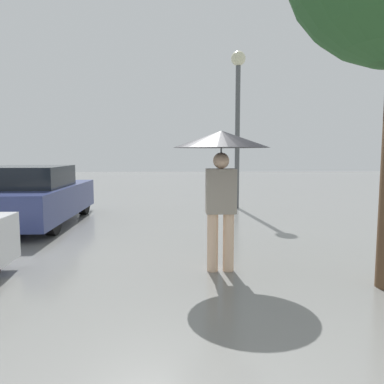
% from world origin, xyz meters
% --- Properties ---
extents(pedestrian, '(1.23, 1.23, 1.82)m').
position_xyz_m(pedestrian, '(0.37, 4.24, 1.53)').
color(pedestrian, beige).
rests_on(pedestrian, ground_plane).
extents(parked_car_farthest, '(1.85, 3.90, 1.26)m').
position_xyz_m(parked_car_farthest, '(-3.36, 7.70, 0.60)').
color(parked_car_farthest, navy).
rests_on(parked_car_farthest, ground_plane).
extents(street_lamp, '(0.40, 0.40, 4.29)m').
position_xyz_m(street_lamp, '(1.51, 9.89, 2.98)').
color(street_lamp, '#515456').
rests_on(street_lamp, ground_plane).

